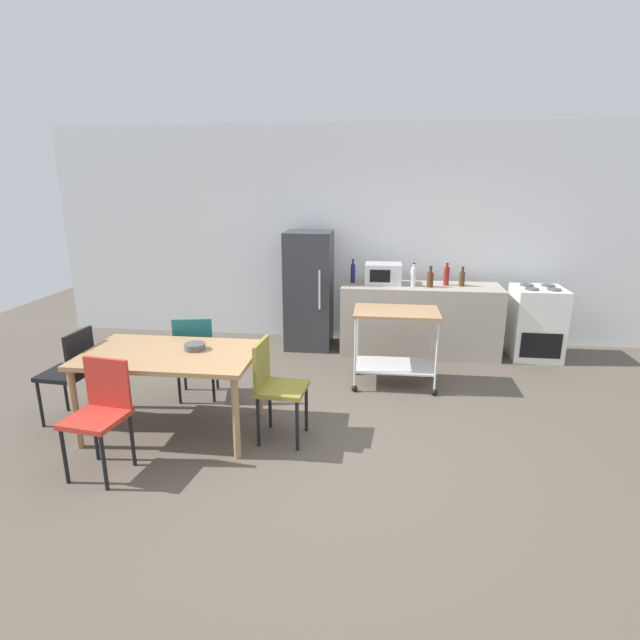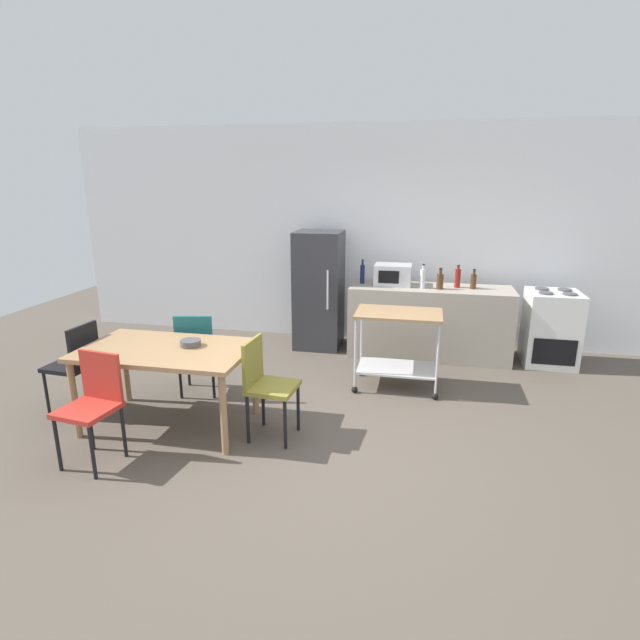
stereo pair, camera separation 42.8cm
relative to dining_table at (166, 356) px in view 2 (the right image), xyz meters
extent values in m
plane|color=brown|center=(1.42, -0.19, -0.67)|extent=(12.00, 12.00, 0.00)
cube|color=white|center=(1.42, 3.01, 0.78)|extent=(8.40, 0.12, 2.90)
cube|color=#A89E8E|center=(2.32, 2.41, -0.22)|extent=(2.00, 0.64, 0.90)
cube|color=#A37A51|center=(0.00, 0.00, 0.06)|extent=(1.50, 0.90, 0.04)
cylinder|color=#A37A51|center=(-0.69, -0.39, -0.32)|extent=(0.06, 0.06, 0.71)
cylinder|color=#A37A51|center=(0.69, -0.39, -0.32)|extent=(0.06, 0.06, 0.71)
cylinder|color=#A37A51|center=(-0.69, 0.39, -0.32)|extent=(0.06, 0.06, 0.71)
cylinder|color=#A37A51|center=(0.69, 0.39, -0.32)|extent=(0.06, 0.06, 0.71)
cube|color=#B72D23|center=(-0.29, -0.74, -0.20)|extent=(0.45, 0.45, 0.04)
cube|color=#B72D23|center=(-0.26, -0.57, 0.02)|extent=(0.38, 0.08, 0.40)
cylinder|color=black|center=(-0.48, -0.89, -0.45)|extent=(0.03, 0.03, 0.45)
cylinder|color=black|center=(-0.14, -0.94, -0.45)|extent=(0.03, 0.03, 0.45)
cylinder|color=black|center=(-0.43, -0.55, -0.45)|extent=(0.03, 0.03, 0.45)
cylinder|color=black|center=(-0.10, -0.60, -0.45)|extent=(0.03, 0.03, 0.45)
cube|color=black|center=(-1.06, 0.07, -0.20)|extent=(0.43, 0.43, 0.04)
cube|color=black|center=(-0.88, 0.06, 0.02)|extent=(0.06, 0.38, 0.40)
cylinder|color=black|center=(-1.21, 0.25, -0.45)|extent=(0.03, 0.03, 0.45)
cylinder|color=black|center=(-1.24, -0.09, -0.45)|extent=(0.03, 0.03, 0.45)
cylinder|color=black|center=(-0.88, 0.23, -0.45)|extent=(0.03, 0.03, 0.45)
cylinder|color=black|center=(-0.90, -0.11, -0.45)|extent=(0.03, 0.03, 0.45)
cube|color=#1E666B|center=(-0.05, 0.75, -0.20)|extent=(0.48, 0.48, 0.04)
cube|color=#1E666B|center=(-0.01, 0.57, 0.02)|extent=(0.38, 0.11, 0.40)
cylinder|color=black|center=(0.08, 0.95, -0.45)|extent=(0.03, 0.03, 0.45)
cylinder|color=black|center=(-0.25, 0.88, -0.45)|extent=(0.03, 0.03, 0.45)
cylinder|color=black|center=(0.16, 0.62, -0.45)|extent=(0.03, 0.03, 0.45)
cylinder|color=black|center=(-0.18, 0.54, -0.45)|extent=(0.03, 0.03, 0.45)
cube|color=olive|center=(1.00, -0.03, -0.20)|extent=(0.43, 0.43, 0.04)
cube|color=olive|center=(0.82, -0.01, 0.02)|extent=(0.06, 0.38, 0.40)
cylinder|color=black|center=(1.16, -0.21, -0.45)|extent=(0.03, 0.03, 0.45)
cylinder|color=black|center=(1.18, 0.13, -0.45)|extent=(0.03, 0.03, 0.45)
cylinder|color=black|center=(0.82, -0.18, -0.45)|extent=(0.03, 0.03, 0.45)
cylinder|color=black|center=(0.84, 0.16, -0.45)|extent=(0.03, 0.03, 0.45)
cube|color=white|center=(3.77, 2.43, -0.22)|extent=(0.60, 0.60, 0.90)
cube|color=black|center=(3.77, 2.12, -0.42)|extent=(0.48, 0.01, 0.32)
cylinder|color=#47474C|center=(3.64, 2.31, 0.24)|extent=(0.16, 0.16, 0.02)
cylinder|color=#47474C|center=(3.90, 2.31, 0.24)|extent=(0.16, 0.16, 0.02)
cylinder|color=#47474C|center=(3.64, 2.55, 0.24)|extent=(0.16, 0.16, 0.02)
cylinder|color=#47474C|center=(3.90, 2.55, 0.24)|extent=(0.16, 0.16, 0.02)
cube|color=#333338|center=(0.87, 2.51, 0.10)|extent=(0.60, 0.60, 1.55)
cylinder|color=silver|center=(1.05, 2.19, 0.18)|extent=(0.02, 0.02, 0.50)
cube|color=#A37A51|center=(1.99, 1.30, 0.16)|extent=(0.90, 0.56, 0.03)
cube|color=silver|center=(1.99, 1.30, -0.45)|extent=(0.83, 0.52, 0.02)
cylinder|color=silver|center=(1.57, 1.05, -0.22)|extent=(0.02, 0.02, 0.76)
sphere|color=black|center=(1.57, 1.05, -0.64)|extent=(0.07, 0.07, 0.07)
cylinder|color=silver|center=(2.41, 1.05, -0.22)|extent=(0.02, 0.02, 0.76)
sphere|color=black|center=(2.41, 1.05, -0.64)|extent=(0.07, 0.07, 0.07)
cylinder|color=silver|center=(1.57, 1.55, -0.22)|extent=(0.02, 0.02, 0.76)
sphere|color=black|center=(1.57, 1.55, -0.64)|extent=(0.07, 0.07, 0.07)
cylinder|color=silver|center=(2.41, 1.55, -0.22)|extent=(0.02, 0.02, 0.76)
sphere|color=black|center=(2.41, 1.55, -0.64)|extent=(0.07, 0.07, 0.07)
cylinder|color=navy|center=(1.45, 2.46, 0.35)|extent=(0.06, 0.06, 0.24)
cylinder|color=navy|center=(1.45, 2.46, 0.50)|extent=(0.03, 0.03, 0.06)
cylinder|color=black|center=(1.45, 2.46, 0.53)|extent=(0.03, 0.03, 0.01)
cube|color=silver|center=(1.84, 2.46, 0.36)|extent=(0.46, 0.34, 0.26)
cube|color=black|center=(1.80, 2.29, 0.36)|extent=(0.25, 0.01, 0.16)
cylinder|color=silver|center=(2.21, 2.33, 0.35)|extent=(0.07, 0.07, 0.23)
cylinder|color=silver|center=(2.21, 2.33, 0.49)|extent=(0.03, 0.03, 0.05)
cylinder|color=black|center=(2.21, 2.33, 0.52)|extent=(0.03, 0.03, 0.01)
cylinder|color=#4C2D19|center=(2.42, 2.32, 0.32)|extent=(0.08, 0.08, 0.18)
cylinder|color=#4C2D19|center=(2.42, 2.32, 0.45)|extent=(0.04, 0.04, 0.06)
cylinder|color=black|center=(2.42, 2.32, 0.48)|extent=(0.04, 0.04, 0.01)
cylinder|color=maroon|center=(2.63, 2.46, 0.34)|extent=(0.07, 0.07, 0.23)
cylinder|color=maroon|center=(2.63, 2.46, 0.48)|extent=(0.03, 0.03, 0.04)
cylinder|color=black|center=(2.63, 2.46, 0.50)|extent=(0.03, 0.03, 0.01)
cylinder|color=#4C2D19|center=(2.82, 2.42, 0.32)|extent=(0.07, 0.07, 0.18)
cylinder|color=#4C2D19|center=(2.82, 2.42, 0.43)|extent=(0.03, 0.03, 0.06)
cylinder|color=black|center=(2.82, 2.42, 0.47)|extent=(0.04, 0.04, 0.01)
cylinder|color=#4C4C4C|center=(0.20, 0.09, 0.11)|extent=(0.18, 0.18, 0.06)
camera|label=1|loc=(1.81, -3.94, 1.55)|focal=28.23mm
camera|label=2|loc=(2.23, -3.87, 1.55)|focal=28.23mm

